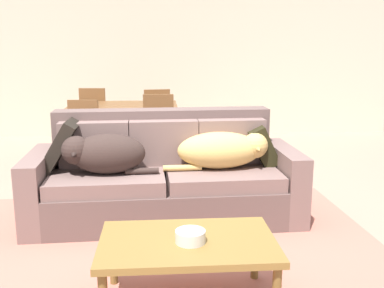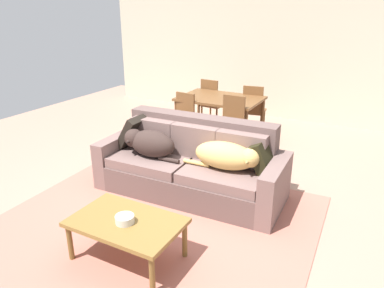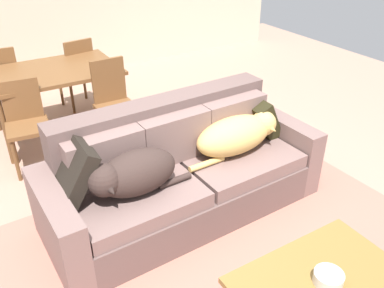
% 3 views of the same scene
% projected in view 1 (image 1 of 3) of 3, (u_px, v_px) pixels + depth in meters
% --- Properties ---
extents(ground_plane, '(10.00, 10.00, 0.00)m').
position_uv_depth(ground_plane, '(161.00, 222.00, 3.96)').
color(ground_plane, tan).
extents(back_partition, '(8.00, 0.12, 2.70)m').
position_uv_depth(back_partition, '(158.00, 56.00, 7.57)').
color(back_partition, beige).
rests_on(back_partition, ground).
extents(area_rug, '(3.44, 3.22, 0.01)m').
position_uv_depth(area_rug, '(168.00, 265.00, 3.18)').
color(area_rug, '#B06757').
rests_on(area_rug, ground).
extents(couch, '(2.36, 0.99, 0.94)m').
position_uv_depth(couch, '(165.00, 178.00, 4.04)').
color(couch, brown).
rests_on(couch, ground).
extents(dog_on_left_cushion, '(0.80, 0.38, 0.34)m').
position_uv_depth(dog_on_left_cushion, '(103.00, 153.00, 3.75)').
color(dog_on_left_cushion, '#372823').
rests_on(dog_on_left_cushion, couch).
extents(dog_on_right_cushion, '(0.92, 0.38, 0.32)m').
position_uv_depth(dog_on_right_cushion, '(224.00, 150.00, 3.93)').
color(dog_on_right_cushion, tan).
rests_on(dog_on_right_cushion, couch).
extents(throw_pillow_by_left_arm, '(0.34, 0.47, 0.45)m').
position_uv_depth(throw_pillow_by_left_arm, '(62.00, 144.00, 3.92)').
color(throw_pillow_by_left_arm, black).
rests_on(throw_pillow_by_left_arm, couch).
extents(throw_pillow_by_right_arm, '(0.29, 0.36, 0.39)m').
position_uv_depth(throw_pillow_by_right_arm, '(261.00, 145.00, 4.12)').
color(throw_pillow_by_right_arm, black).
rests_on(throw_pillow_by_right_arm, couch).
extents(coffee_table, '(1.02, 0.64, 0.42)m').
position_uv_depth(coffee_table, '(188.00, 247.00, 2.61)').
color(coffee_table, olive).
rests_on(coffee_table, ground).
extents(bowl_on_coffee_table, '(0.17, 0.17, 0.07)m').
position_uv_depth(bowl_on_coffee_table, '(190.00, 236.00, 2.57)').
color(bowl_on_coffee_table, silver).
rests_on(bowl_on_coffee_table, coffee_table).
extents(dining_table, '(1.38, 0.95, 0.76)m').
position_uv_depth(dining_table, '(123.00, 110.00, 5.83)').
color(dining_table, brown).
rests_on(dining_table, ground).
extents(dining_chair_near_left, '(0.44, 0.44, 0.89)m').
position_uv_depth(dining_chair_near_left, '(82.00, 134.00, 5.28)').
color(dining_chair_near_left, brown).
rests_on(dining_chair_near_left, ground).
extents(dining_chair_near_right, '(0.40, 0.40, 0.95)m').
position_uv_depth(dining_chair_near_right, '(159.00, 131.00, 5.32)').
color(dining_chair_near_right, brown).
rests_on(dining_chair_near_right, ground).
extents(dining_chair_far_left, '(0.43, 0.43, 0.94)m').
position_uv_depth(dining_chair_far_left, '(95.00, 118.00, 6.44)').
color(dining_chair_far_left, brown).
rests_on(dining_chair_far_left, ground).
extents(dining_chair_far_right, '(0.46, 0.46, 0.92)m').
position_uv_depth(dining_chair_far_right, '(156.00, 118.00, 6.43)').
color(dining_chair_far_right, brown).
rests_on(dining_chair_far_right, ground).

